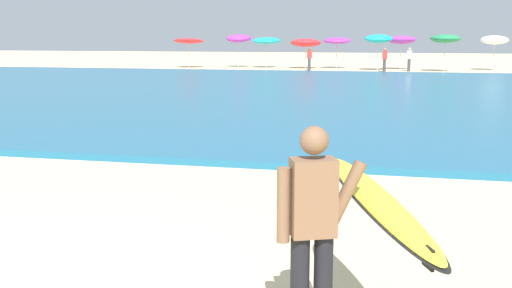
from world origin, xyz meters
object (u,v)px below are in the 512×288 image
Objects in this scene: beach_umbrella_0 at (189,41)px; beach_umbrella_4 at (337,41)px; beach_umbrella_8 at (495,40)px; beach_umbrella_1 at (238,38)px; surfer_with_board at (343,215)px; beach_umbrella_5 at (378,39)px; beach_umbrella_7 at (445,39)px; beach_umbrella_6 at (401,40)px; beach_umbrella_3 at (306,43)px; beachgoer_near_row_left at (385,59)px; beachgoer_near_row_mid at (309,58)px; beach_umbrella_2 at (266,41)px; beachgoer_near_row_right at (409,59)px.

beach_umbrella_0 is 0.98× the size of beach_umbrella_4.
beach_umbrella_1 is at bearing 179.26° from beach_umbrella_8.
beach_umbrella_5 is at bearing 90.60° from surfer_with_board.
beach_umbrella_5 is at bearing -1.73° from beach_umbrella_0.
beach_umbrella_6 is at bearing 145.02° from beach_umbrella_7.
beach_umbrella_5 is at bearing -167.60° from beach_umbrella_8.
beach_umbrella_4 is 0.93× the size of beach_umbrella_7.
beach_umbrella_3 is at bearing 98.23° from surfer_with_board.
beach_umbrella_7 is at bearing 16.05° from beachgoer_near_row_left.
beach_umbrella_0 reaches higher than surfer_with_board.
beachgoer_near_row_left is 1.00× the size of beachgoer_near_row_mid.
beach_umbrella_3 is 6.39m from beachgoer_near_row_left.
beach_umbrella_5 is at bearing 174.60° from beach_umbrella_7.
beach_umbrella_8 reaches higher than beachgoer_near_row_mid.
beach_umbrella_2 is at bearing -8.93° from beach_umbrella_1.
beach_umbrella_5 reaches higher than beach_umbrella_0.
beach_umbrella_7 reaches higher than beachgoer_near_row_mid.
beach_umbrella_2 is 5.20m from beach_umbrella_4.
beachgoer_near_row_mid is (3.59, -2.74, -1.16)m from beach_umbrella_2.
beach_umbrella_1 is at bearing 24.00° from beach_umbrella_0.
beach_umbrella_8 is 8.07m from beachgoer_near_row_left.
beach_umbrella_8 is (7.39, 38.93, 1.05)m from surfer_with_board.
beach_umbrella_0 is 8.67m from beach_umbrella_3.
beach_umbrella_2 is 1.46× the size of beachgoer_near_row_right.
beach_umbrella_3 is 6.75m from beach_umbrella_6.
beach_umbrella_8 is 12.74m from beachgoer_near_row_mid.
beach_umbrella_2 is 1.46× the size of beachgoer_near_row_mid.
beachgoer_near_row_right is (0.54, -1.96, -1.23)m from beach_umbrella_6.
surfer_with_board reaches higher than beachgoer_near_row_right.
beach_umbrella_6 reaches higher than surfer_with_board.
beach_umbrella_0 is 21.62m from beach_umbrella_8.
beachgoer_near_row_left is at bearing -45.92° from beach_umbrella_4.
beach_umbrella_4 reaches higher than beachgoer_near_row_right.
beach_umbrella_1 is at bearing 162.29° from beachgoer_near_row_left.
beach_umbrella_1 reaches higher than beach_umbrella_2.
beachgoer_near_row_left is (14.29, -1.94, -1.14)m from beach_umbrella_0.
beach_umbrella_0 is at bearing 178.27° from beach_umbrella_5.
beachgoer_near_row_mid is at bearing 97.83° from surfer_with_board.
beach_umbrella_4 reaches higher than surfer_with_board.
beach_umbrella_4 is at bearing 63.72° from beachgoer_near_row_mid.
beach_umbrella_3 is 1.41× the size of beachgoer_near_row_right.
beach_umbrella_5 reaches higher than beach_umbrella_6.
beach_umbrella_1 is 1.00× the size of beach_umbrella_5.
beach_umbrella_5 reaches higher than beachgoer_near_row_right.
surfer_with_board is 38.89m from beach_umbrella_3.
surfer_with_board is 1.03× the size of beach_umbrella_3.
beachgoer_near_row_mid is (-1.58, -3.21, -1.17)m from beach_umbrella_4.
beach_umbrella_8 is (10.77, -0.36, 0.06)m from beach_umbrella_4.
beach_umbrella_7 is (12.52, -2.01, 0.17)m from beach_umbrella_2.
beach_umbrella_3 reaches higher than beachgoer_near_row_mid.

